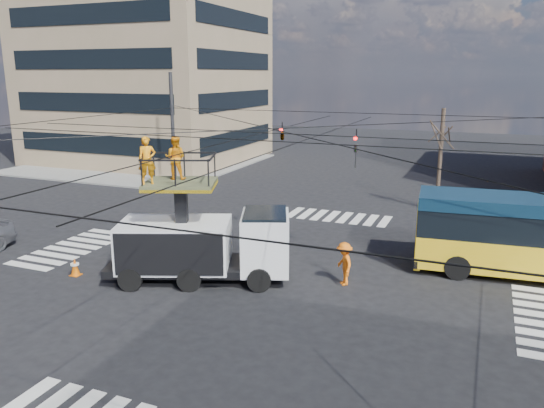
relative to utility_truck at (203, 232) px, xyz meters
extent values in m
plane|color=black|center=(2.41, 1.09, -1.94)|extent=(120.00, 120.00, 0.00)
cube|color=slate|center=(-18.59, 22.09, -1.88)|extent=(18.00, 18.00, 0.12)
cube|color=black|center=(-19.59, 17.09, 0.39)|extent=(15.30, 0.12, 1.50)
cube|color=black|center=(-10.59, 25.09, 0.39)|extent=(0.12, 13.60, 1.50)
cube|color=black|center=(-19.59, 17.09, 3.73)|extent=(15.30, 0.12, 1.50)
cube|color=black|center=(-10.59, 25.09, 3.73)|extent=(0.12, 13.60, 1.50)
cube|color=black|center=(-19.59, 17.09, 7.06)|extent=(15.30, 0.12, 1.50)
cube|color=black|center=(-10.59, 25.09, 7.06)|extent=(0.12, 13.60, 1.50)
cube|color=black|center=(-19.59, 17.09, 10.39)|extent=(15.30, 0.12, 1.50)
cube|color=black|center=(-10.59, 25.09, 10.39)|extent=(0.12, 13.60, 1.50)
cylinder|color=#2D2D30|center=(-9.59, 13.09, 2.06)|extent=(0.24, 0.24, 8.00)
cylinder|color=black|center=(2.41, 13.09, 3.76)|extent=(24.00, 0.03, 0.03)
cylinder|color=black|center=(-9.59, 1.09, 3.76)|extent=(0.03, 24.00, 0.03)
cylinder|color=black|center=(2.41, -10.91, 3.76)|extent=(24.00, 0.03, 0.03)
cylinder|color=black|center=(2.41, 1.09, 3.96)|extent=(24.02, 24.02, 0.03)
cylinder|color=black|center=(2.41, 1.09, 3.96)|extent=(24.02, 24.02, 0.03)
cylinder|color=black|center=(2.41, -0.11, 3.66)|extent=(24.00, 0.03, 0.03)
cylinder|color=black|center=(2.41, 2.29, 3.66)|extent=(24.00, 0.03, 0.03)
cylinder|color=black|center=(1.21, 1.09, 3.56)|extent=(0.03, 24.00, 0.03)
cylinder|color=black|center=(3.61, 1.09, 3.56)|extent=(0.03, 24.00, 0.03)
imported|color=black|center=(4.91, 4.09, 3.16)|extent=(0.16, 0.20, 1.00)
imported|color=black|center=(0.91, 6.09, 3.41)|extent=(0.26, 1.24, 0.50)
cylinder|color=#382B21|center=(7.41, 14.59, 1.06)|extent=(0.24, 0.24, 6.00)
cube|color=black|center=(-0.19, -0.07, -1.39)|extent=(7.32, 4.60, 0.30)
cube|color=white|center=(2.24, 0.87, -0.39)|extent=(2.55, 2.89, 2.20)
cube|color=black|center=(2.24, 0.87, 0.41)|extent=(2.33, 2.72, 0.80)
cube|color=white|center=(-1.02, -0.40, -0.49)|extent=(4.82, 3.86, 1.80)
cylinder|color=black|center=(2.47, -0.27, -1.49)|extent=(0.97, 0.65, 0.90)
cylinder|color=black|center=(1.63, 1.87, -1.49)|extent=(0.97, 0.65, 0.90)
cylinder|color=black|center=(0.05, -1.22, -1.49)|extent=(0.97, 0.65, 0.90)
cylinder|color=black|center=(-0.79, 0.92, -1.49)|extent=(0.97, 0.65, 0.90)
cylinder|color=black|center=(-2.00, -2.02, -1.49)|extent=(0.97, 0.65, 0.90)
cylinder|color=black|center=(-2.84, 0.12, -1.49)|extent=(0.97, 0.65, 0.90)
cube|color=black|center=(-0.74, -0.29, 0.70)|extent=(0.58, 0.58, 2.48)
cube|color=#4C5030|center=(-0.74, -0.29, 1.94)|extent=(3.19, 2.90, 0.12)
cube|color=yellow|center=(-0.74, -0.29, 1.82)|extent=(3.19, 2.90, 0.12)
imported|color=orange|center=(-1.57, -1.17, 2.87)|extent=(0.76, 0.72, 1.74)
imported|color=orange|center=(-1.10, -0.02, 2.83)|extent=(0.95, 0.83, 1.65)
cube|color=yellow|center=(7.58, 4.78, -0.34)|extent=(0.46, 2.48, 2.80)
cube|color=black|center=(7.53, 4.78, -1.49)|extent=(0.37, 2.60, 0.30)
cube|color=gold|center=(7.68, 4.79, 0.91)|extent=(0.24, 1.60, 0.35)
cylinder|color=black|center=(9.21, 3.73, -1.44)|extent=(1.02, 0.38, 1.00)
cylinder|color=black|center=(9.01, 6.09, -1.44)|extent=(1.02, 0.38, 1.00)
cone|color=#DA5F09|center=(-5.01, -1.60, -1.57)|extent=(0.36, 0.36, 0.73)
imported|color=orange|center=(-3.91, 0.57, -0.99)|extent=(0.59, 1.16, 1.90)
imported|color=orange|center=(5.21, 1.55, -1.10)|extent=(1.12, 1.25, 1.68)
camera|label=1|loc=(9.87, -17.13, 5.93)|focal=35.00mm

